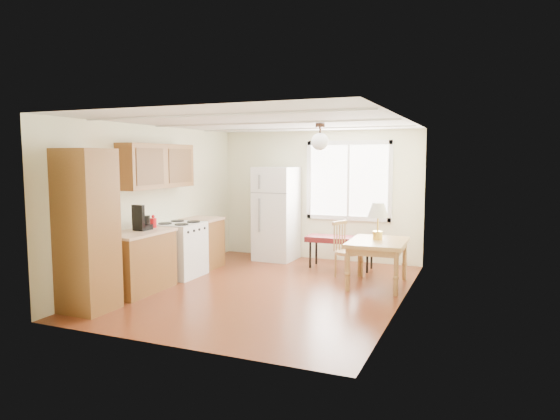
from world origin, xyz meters
The scene contains 11 objects.
room_shell centered at (0.00, 0.00, 1.25)m, with size 4.60×5.60×2.62m.
kitchen_run centered at (-1.72, -0.63, 0.84)m, with size 0.65×3.40×2.20m.
window_unit centered at (0.60, 2.47, 1.55)m, with size 1.64×0.05×1.51m.
pendant_light centered at (0.70, 0.40, 2.24)m, with size 0.26×0.26×0.40m.
refrigerator centered at (-0.74, 2.12, 0.90)m, with size 0.76×0.78×1.80m.
bench centered at (0.65, 1.82, 0.51)m, with size 1.26×0.51×0.57m.
dining_table centered at (1.50, 0.86, 0.61)m, with size 0.88×1.16×0.71m.
chair centered at (0.85, 1.25, 0.52)m, with size 0.45×0.44×0.91m.
table_lamp centered at (1.48, 0.96, 1.12)m, with size 0.33×0.33×0.57m.
coffee_maker centered at (-1.72, -0.72, 1.04)m, with size 0.21×0.27×0.39m.
kettle centered at (-1.75, -0.40, 0.98)m, with size 0.10×0.10×0.20m.
Camera 1 is at (3.02, -6.75, 1.98)m, focal length 32.00 mm.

